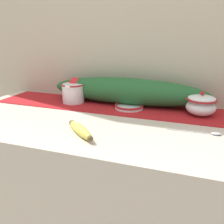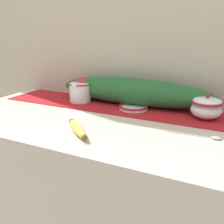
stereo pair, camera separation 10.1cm
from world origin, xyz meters
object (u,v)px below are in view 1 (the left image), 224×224
(sugar_bowl, at_px, (201,105))
(banana, at_px, (80,130))
(small_dish, at_px, (129,106))
(spoon, at_px, (211,133))
(cream_pitcher, at_px, (73,92))

(sugar_bowl, bearing_deg, banana, -137.71)
(small_dish, xyz_separation_m, spoon, (0.37, -0.20, -0.01))
(small_dish, bearing_deg, cream_pitcher, 178.21)
(banana, bearing_deg, small_dish, 77.33)
(sugar_bowl, distance_m, banana, 0.56)
(small_dish, xyz_separation_m, banana, (-0.08, -0.37, 0.00))
(small_dish, height_order, banana, banana)
(banana, relative_size, spoon, 0.84)
(sugar_bowl, height_order, banana, sugar_bowl)
(sugar_bowl, bearing_deg, cream_pitcher, 179.92)
(cream_pitcher, xyz_separation_m, banana, (0.23, -0.38, -0.04))
(cream_pitcher, xyz_separation_m, sugar_bowl, (0.64, -0.00, -0.01))
(sugar_bowl, distance_m, small_dish, 0.33)
(small_dish, bearing_deg, spoon, -28.79)
(small_dish, relative_size, banana, 0.86)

